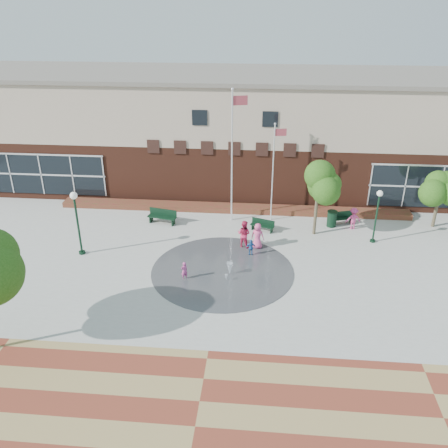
# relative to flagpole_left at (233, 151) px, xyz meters

# --- Properties ---
(ground) EXTENTS (120.00, 120.00, 0.00)m
(ground) POSITION_rel_flagpole_left_xyz_m (-0.05, -10.01, -5.21)
(ground) COLOR #666056
(ground) RESTS_ON ground
(plaza_concrete) EXTENTS (46.00, 18.00, 0.01)m
(plaza_concrete) POSITION_rel_flagpole_left_xyz_m (-0.05, -6.01, -5.20)
(plaza_concrete) COLOR #A8A8A0
(plaza_concrete) RESTS_ON ground
(paver_band) EXTENTS (46.00, 6.00, 0.01)m
(paver_band) POSITION_rel_flagpole_left_xyz_m (-0.05, -17.01, -5.20)
(paver_band) COLOR brown
(paver_band) RESTS_ON ground
(splash_pad) EXTENTS (8.40, 8.40, 0.01)m
(splash_pad) POSITION_rel_flagpole_left_xyz_m (-0.05, -7.01, -5.20)
(splash_pad) COLOR #383A3D
(splash_pad) RESTS_ON ground
(library_building) EXTENTS (44.40, 10.40, 9.20)m
(library_building) POSITION_rel_flagpole_left_xyz_m (-0.05, 7.47, -0.56)
(library_building) COLOR #582A1C
(library_building) RESTS_ON ground
(flower_bed) EXTENTS (26.00, 1.20, 0.40)m
(flower_bed) POSITION_rel_flagpole_left_xyz_m (-0.05, 1.59, -5.21)
(flower_bed) COLOR maroon
(flower_bed) RESTS_ON ground
(flagpole_left) EXTENTS (1.07, 0.34, 9.35)m
(flagpole_left) POSITION_rel_flagpole_left_xyz_m (0.00, 0.00, 0.00)
(flagpole_left) COLOR white
(flagpole_left) RESTS_ON ground
(flagpole_right) EXTENTS (0.87, 0.21, 7.10)m
(flagpole_right) POSITION_rel_flagpole_left_xyz_m (2.81, 0.26, -1.24)
(flagpole_right) COLOR white
(flagpole_right) RESTS_ON ground
(lamp_left) EXTENTS (0.44, 0.44, 4.18)m
(lamp_left) POSITION_rel_flagpole_left_xyz_m (-9.04, -5.76, -2.61)
(lamp_left) COLOR black
(lamp_left) RESTS_ON ground
(lamp_right) EXTENTS (0.39, 0.39, 3.65)m
(lamp_right) POSITION_rel_flagpole_left_xyz_m (9.47, -2.53, -2.93)
(lamp_right) COLOR black
(lamp_right) RESTS_ON ground
(bench_left) EXTENTS (2.13, 1.01, 1.03)m
(bench_left) POSITION_rel_flagpole_left_xyz_m (-4.91, -1.00, -4.87)
(bench_left) COLOR black
(bench_left) RESTS_ON ground
(bench_mid) EXTENTS (1.69, 0.98, 0.82)m
(bench_mid) POSITION_rel_flagpole_left_xyz_m (2.19, -1.55, -4.94)
(bench_mid) COLOR black
(bench_mid) RESTS_ON ground
(bench_right) EXTENTS (1.84, 1.01, 0.89)m
(bench_right) POSITION_rel_flagpole_left_xyz_m (7.76, 0.03, -4.92)
(bench_right) COLOR black
(bench_right) RESTS_ON ground
(trash_can) EXTENTS (0.71, 0.71, 1.16)m
(trash_can) POSITION_rel_flagpole_left_xyz_m (7.01, -0.40, -4.62)
(trash_can) COLOR black
(trash_can) RESTS_ON ground
(tree_mid) EXTENTS (2.99, 2.99, 5.04)m
(tree_mid) POSITION_rel_flagpole_left_xyz_m (5.71, -1.69, -1.54)
(tree_mid) COLOR #443A2A
(tree_mid) RESTS_ON ground
(tree_small_right) EXTENTS (2.48, 2.48, 4.23)m
(tree_small_right) POSITION_rel_flagpole_left_xyz_m (14.12, 0.21, -2.11)
(tree_small_right) COLOR #443A2A
(tree_small_right) RESTS_ON ground
(water_jet_a) EXTENTS (0.38, 0.38, 0.74)m
(water_jet_a) POSITION_rel_flagpole_left_xyz_m (0.40, -7.37, -5.21)
(water_jet_a) COLOR white
(water_jet_a) RESTS_ON ground
(water_jet_b) EXTENTS (0.17, 0.17, 0.38)m
(water_jet_b) POSITION_rel_flagpole_left_xyz_m (0.26, -8.08, -5.21)
(water_jet_b) COLOR white
(water_jet_b) RESTS_ON ground
(child_splash) EXTENTS (0.48, 0.45, 1.10)m
(child_splash) POSITION_rel_flagpole_left_xyz_m (-2.14, -8.07, -4.65)
(child_splash) COLOR #BF448A
(child_splash) RESTS_ON ground
(adult_red) EXTENTS (1.10, 1.00, 1.85)m
(adult_red) POSITION_rel_flagpole_left_xyz_m (1.04, -3.93, -4.28)
(adult_red) COLOR #CE2B55
(adult_red) RESTS_ON ground
(adult_pink) EXTENTS (0.95, 0.74, 1.72)m
(adult_pink) POSITION_rel_flagpole_left_xyz_m (1.92, -4.00, -4.34)
(adult_pink) COLOR #E6508B
(adult_pink) RESTS_ON ground
(child_blue) EXTENTS (0.66, 0.32, 1.09)m
(child_blue) POSITION_rel_flagpole_left_xyz_m (1.54, -5.01, -4.66)
(child_blue) COLOR #2762AC
(child_blue) RESTS_ON ground
(person_bench) EXTENTS (1.10, 0.74, 1.58)m
(person_bench) POSITION_rel_flagpole_left_xyz_m (8.42, -0.67, -4.41)
(person_bench) COLOR #D33D7F
(person_bench) RESTS_ON ground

